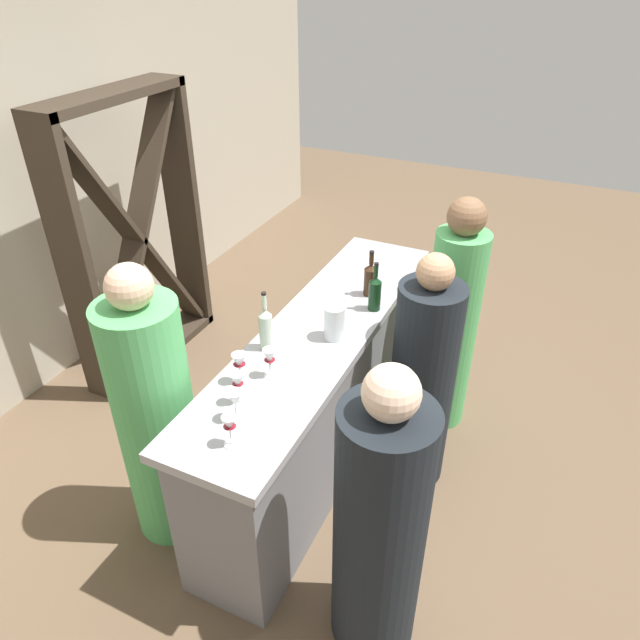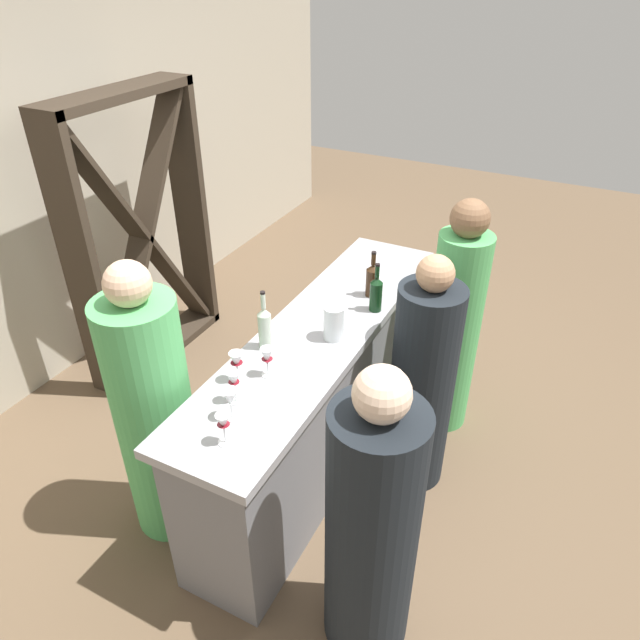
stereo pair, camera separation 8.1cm
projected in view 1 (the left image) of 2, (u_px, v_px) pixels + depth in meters
ground_plane at (320, 456)px, 3.71m from camera, size 12.00×12.00×0.00m
back_wall at (10, 193)px, 3.73m from camera, size 8.00×0.10×2.80m
bar_counter at (320, 396)px, 3.44m from camera, size 2.33×0.55×0.98m
wine_rack at (135, 239)px, 4.10m from camera, size 1.19×0.28×1.99m
wine_bottle_leftmost_clear_pale at (266, 328)px, 2.95m from camera, size 0.07×0.07×0.33m
wine_bottle_second_left_dark_green at (375, 292)px, 3.28m from camera, size 0.07×0.07×0.30m
wine_bottle_center_amber_brown at (370, 278)px, 3.42m from camera, size 0.08×0.08×0.29m
wine_glass_near_left at (230, 426)px, 2.38m from camera, size 0.07×0.07×0.15m
wine_glass_near_center at (235, 400)px, 2.50m from camera, size 0.07×0.07×0.15m
wine_glass_near_right at (270, 359)px, 2.77m from camera, size 0.07×0.07×0.16m
wine_glass_far_left at (238, 383)px, 2.59m from camera, size 0.06×0.06×0.17m
wine_glass_far_center at (239, 363)px, 2.72m from camera, size 0.07×0.07×0.16m
water_pitcher at (334, 322)px, 3.05m from camera, size 0.11×0.11×0.19m
person_left_guest at (451, 325)px, 3.64m from camera, size 0.41×0.41×1.57m
person_center_guest at (380, 528)px, 2.41m from camera, size 0.41×0.41×1.54m
person_right_guest at (422, 383)px, 3.25m from camera, size 0.47×0.47×1.48m
person_server_behind at (156, 420)px, 2.91m from camera, size 0.47×0.47×1.61m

